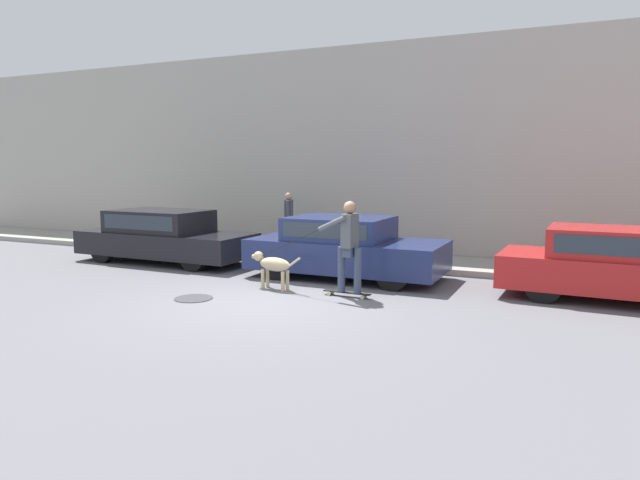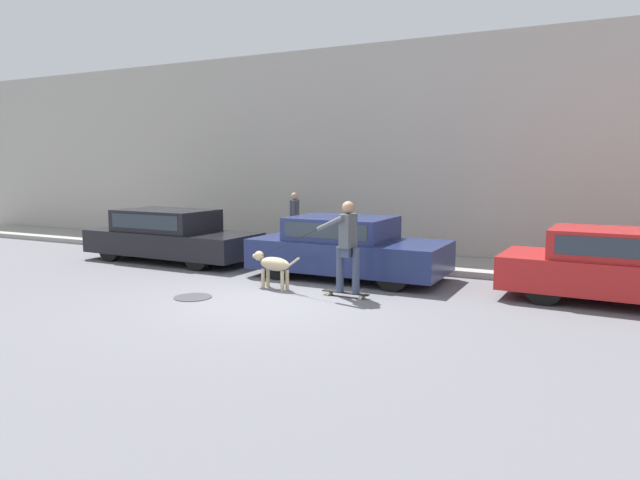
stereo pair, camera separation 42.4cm
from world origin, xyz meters
name	(u,v)px [view 1 (the left image)]	position (x,y,z in m)	size (l,w,h in m)	color
ground_plane	(269,303)	(0.00, 0.00, 0.00)	(36.00, 36.00, 0.00)	slate
back_wall	(379,152)	(0.00, 5.89, 2.75)	(32.00, 0.30, 5.49)	#ADA89E
sidewalk_curb	(363,259)	(0.00, 4.74, 0.07)	(30.00, 1.97, 0.14)	gray
parked_car_0	(164,237)	(-4.47, 2.64, 0.63)	(4.51, 1.77, 1.29)	black
parked_car_1	(345,248)	(0.36, 2.64, 0.64)	(4.10, 1.86, 1.30)	black
parked_car_2	(628,266)	(5.68, 2.64, 0.64)	(4.41, 1.82, 1.29)	black
dog	(273,265)	(-0.49, 1.01, 0.47)	(1.15, 0.38, 0.71)	tan
skateboarder	(349,242)	(1.10, 0.99, 1.01)	(2.38, 0.56, 1.75)	beige
pedestrian_with_bag	(289,219)	(-2.05, 4.67, 1.00)	(0.36, 0.65, 1.55)	#28282D
manhole_cover	(194,298)	(-1.39, -0.31, 0.01)	(0.69, 0.69, 0.01)	#38383D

